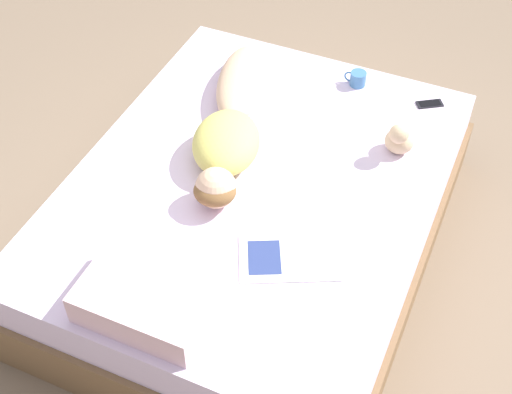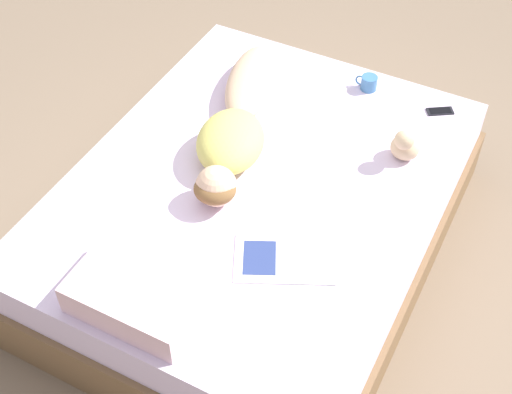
% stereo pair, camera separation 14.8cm
% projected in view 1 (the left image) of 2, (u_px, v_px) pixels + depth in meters
% --- Properties ---
extents(ground_plane, '(12.00, 12.00, 0.00)m').
position_uv_depth(ground_plane, '(255.00, 248.00, 3.92)').
color(ground_plane, '#7A6651').
extents(bed, '(1.79, 2.28, 0.53)m').
position_uv_depth(bed, '(255.00, 216.00, 3.73)').
color(bed, brown).
rests_on(bed, ground_plane).
extents(person, '(0.60, 1.31, 0.20)m').
position_uv_depth(person, '(231.00, 126.00, 3.68)').
color(person, '#DBB28E').
rests_on(person, bed).
extents(open_magazine, '(0.53, 0.45, 0.01)m').
position_uv_depth(open_magazine, '(288.00, 257.00, 3.19)').
color(open_magazine, white).
rests_on(open_magazine, bed).
extents(coffee_mug, '(0.13, 0.09, 0.08)m').
position_uv_depth(coffee_mug, '(358.00, 78.00, 4.03)').
color(coffee_mug, teal).
rests_on(coffee_mug, bed).
extents(cell_phone, '(0.15, 0.13, 0.01)m').
position_uv_depth(cell_phone, '(430.00, 104.00, 3.94)').
color(cell_phone, black).
rests_on(cell_phone, bed).
extents(plush_toy, '(0.15, 0.17, 0.21)m').
position_uv_depth(plush_toy, '(399.00, 139.00, 3.61)').
color(plush_toy, '#D1B289').
rests_on(plush_toy, bed).
extents(pillow, '(0.55, 0.40, 0.15)m').
position_uv_depth(pillow, '(149.00, 297.00, 2.96)').
color(pillow, beige).
rests_on(pillow, bed).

